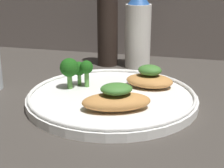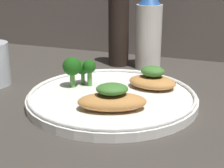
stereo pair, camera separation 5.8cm
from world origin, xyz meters
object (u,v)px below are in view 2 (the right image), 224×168
Objects in this scene: plate at (112,97)px; pepper_grinder at (119,27)px; broccoli_bunch at (78,68)px; sauce_bottle at (148,32)px.

pepper_grinder is at bearing 107.09° from plate.
broccoli_bunch is (-7.41, 2.31, 3.95)cm from plate.
plate is 5.20× the size of broccoli_bunch.
plate is at bearing -89.54° from sauce_bottle.
sauce_bottle is (7.22, 21.26, 3.50)cm from broccoli_bunch.
sauce_bottle is at bearing 0.00° from pepper_grinder.
broccoli_bunch is at bearing -90.45° from pepper_grinder.
pepper_grinder reaches higher than broccoli_bunch.
pepper_grinder is (-7.05, -0.00, 0.52)cm from sauce_bottle.
sauce_bottle reaches higher than plate.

